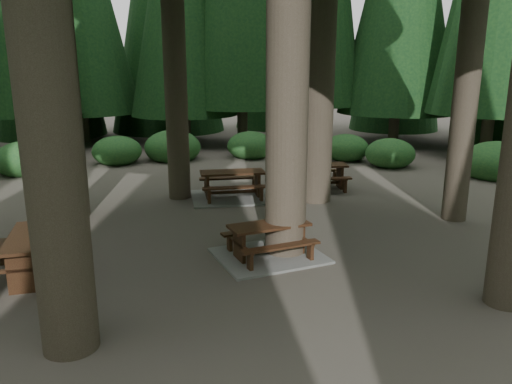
{
  "coord_description": "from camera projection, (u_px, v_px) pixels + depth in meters",
  "views": [
    {
      "loc": [
        -1.0,
        -9.48,
        3.84
      ],
      "look_at": [
        0.3,
        1.09,
        1.1
      ],
      "focal_mm": 35.0,
      "sensor_mm": 36.0,
      "label": 1
    }
  ],
  "objects": [
    {
      "name": "picnic_table_b",
      "position": [
        30.0,
        249.0,
        9.19
      ],
      "size": [
        1.73,
        2.04,
        0.8
      ],
      "rotation": [
        0.0,
        0.0,
        1.72
      ],
      "color": "#33170F",
      "rests_on": "ground"
    },
    {
      "name": "ground",
      "position": [
        248.0,
        258.0,
        10.19
      ],
      "size": [
        80.0,
        80.0,
        0.0
      ],
      "primitive_type": "plane",
      "color": "#564F46",
      "rests_on": "ground"
    },
    {
      "name": "picnic_table_c",
      "position": [
        233.0,
        189.0,
        14.67
      ],
      "size": [
        2.48,
        2.09,
        0.81
      ],
      "rotation": [
        0.0,
        0.0,
        0.05
      ],
      "color": "gray",
      "rests_on": "ground"
    },
    {
      "name": "shrub_ring",
      "position": [
        276.0,
        226.0,
        10.9
      ],
      "size": [
        23.86,
        24.64,
        1.49
      ],
      "color": "#1E582A",
      "rests_on": "ground"
    },
    {
      "name": "picnic_table_a",
      "position": [
        269.0,
        246.0,
        10.18
      ],
      "size": [
        2.5,
        2.25,
        0.71
      ],
      "rotation": [
        0.0,
        0.0,
        0.29
      ],
      "color": "gray",
      "rests_on": "ground"
    },
    {
      "name": "picnic_table_d",
      "position": [
        318.0,
        172.0,
        15.75
      ],
      "size": [
        1.8,
        1.46,
        0.78
      ],
      "rotation": [
        0.0,
        0.0,
        -0.0
      ],
      "color": "#33170F",
      "rests_on": "ground"
    }
  ]
}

